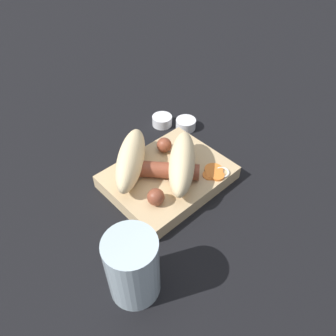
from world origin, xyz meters
TOP-DOWN VIEW (x-y plane):
  - ground_plane at (0.00, 0.00)m, footprint 3.00×3.00m
  - food_tray at (0.00, 0.00)m, footprint 0.22×0.17m
  - bread_roll at (-0.02, 0.01)m, footprint 0.21×0.21m
  - sausage at (-0.02, 0.00)m, footprint 0.13×0.12m
  - pickled_veggies at (0.06, -0.06)m, footprint 0.06×0.06m
  - condiment_cup_near at (0.15, 0.10)m, footprint 0.05×0.05m
  - condiment_cup_far at (0.12, 0.14)m, footprint 0.05×0.05m
  - drink_glass at (-0.18, -0.12)m, footprint 0.07×0.07m

SIDE VIEW (x-z plane):
  - ground_plane at x=0.00m, z-range 0.00..0.00m
  - condiment_cup_near at x=0.15m, z-range 0.00..0.02m
  - condiment_cup_far at x=0.12m, z-range 0.00..0.02m
  - food_tray at x=0.00m, z-range 0.00..0.03m
  - pickled_veggies at x=0.06m, z-range 0.03..0.03m
  - sausage at x=-0.02m, z-range 0.03..0.06m
  - drink_glass at x=-0.18m, z-range 0.00..0.11m
  - bread_roll at x=-0.02m, z-range 0.03..0.09m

